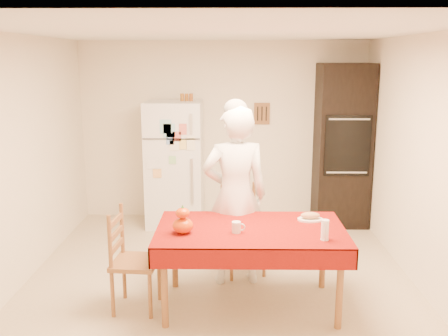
{
  "coord_description": "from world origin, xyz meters",
  "views": [
    {
      "loc": [
        0.12,
        -4.77,
        2.26
      ],
      "look_at": [
        0.05,
        0.2,
        1.16
      ],
      "focal_mm": 40.0,
      "sensor_mm": 36.0,
      "label": 1
    }
  ],
  "objects_px": {
    "dining_table": "(251,235)",
    "wine_glass": "(325,230)",
    "chair_far": "(241,226)",
    "pumpkin_lower": "(183,226)",
    "chair_left": "(129,256)",
    "coffee_mug": "(236,227)",
    "seated_woman": "(235,196)",
    "bread_plate": "(310,219)",
    "oven_cabinet": "(342,146)",
    "refrigerator": "(175,164)"
  },
  "relations": [
    {
      "from": "refrigerator",
      "to": "chair_left",
      "type": "distance_m",
      "value": 2.45
    },
    {
      "from": "dining_table",
      "to": "wine_glass",
      "type": "bearing_deg",
      "value": -25.22
    },
    {
      "from": "refrigerator",
      "to": "chair_left",
      "type": "relative_size",
      "value": 1.79
    },
    {
      "from": "dining_table",
      "to": "pumpkin_lower",
      "type": "xyz_separation_m",
      "value": [
        -0.6,
        -0.14,
        0.14
      ]
    },
    {
      "from": "chair_far",
      "to": "seated_woman",
      "type": "xyz_separation_m",
      "value": [
        -0.07,
        -0.27,
        0.4
      ]
    },
    {
      "from": "coffee_mug",
      "to": "pumpkin_lower",
      "type": "relative_size",
      "value": 0.55
    },
    {
      "from": "refrigerator",
      "to": "dining_table",
      "type": "bearing_deg",
      "value": -68.2
    },
    {
      "from": "dining_table",
      "to": "seated_woman",
      "type": "bearing_deg",
      "value": 104.45
    },
    {
      "from": "oven_cabinet",
      "to": "dining_table",
      "type": "xyz_separation_m",
      "value": [
        -1.33,
        -2.42,
        -0.41
      ]
    },
    {
      "from": "chair_far",
      "to": "pumpkin_lower",
      "type": "height_order",
      "value": "chair_far"
    },
    {
      "from": "seated_woman",
      "to": "pumpkin_lower",
      "type": "relative_size",
      "value": 9.96
    },
    {
      "from": "chair_far",
      "to": "wine_glass",
      "type": "distance_m",
      "value": 1.33
    },
    {
      "from": "chair_left",
      "to": "pumpkin_lower",
      "type": "distance_m",
      "value": 0.61
    },
    {
      "from": "seated_woman",
      "to": "coffee_mug",
      "type": "height_order",
      "value": "seated_woman"
    },
    {
      "from": "dining_table",
      "to": "seated_woman",
      "type": "distance_m",
      "value": 0.59
    },
    {
      "from": "oven_cabinet",
      "to": "seated_woman",
      "type": "height_order",
      "value": "oven_cabinet"
    },
    {
      "from": "bread_plate",
      "to": "coffee_mug",
      "type": "bearing_deg",
      "value": -153.59
    },
    {
      "from": "refrigerator",
      "to": "chair_far",
      "type": "xyz_separation_m",
      "value": [
        0.88,
        -1.57,
        -0.34
      ]
    },
    {
      "from": "dining_table",
      "to": "bread_plate",
      "type": "bearing_deg",
      "value": 21.56
    },
    {
      "from": "dining_table",
      "to": "chair_far",
      "type": "distance_m",
      "value": 0.83
    },
    {
      "from": "chair_far",
      "to": "bread_plate",
      "type": "xyz_separation_m",
      "value": [
        0.64,
        -0.58,
        0.26
      ]
    },
    {
      "from": "chair_far",
      "to": "refrigerator",
      "type": "bearing_deg",
      "value": 101.81
    },
    {
      "from": "oven_cabinet",
      "to": "seated_woman",
      "type": "distance_m",
      "value": 2.4
    },
    {
      "from": "wine_glass",
      "to": "bread_plate",
      "type": "xyz_separation_m",
      "value": [
        -0.04,
        0.51,
        -0.08
      ]
    },
    {
      "from": "refrigerator",
      "to": "bread_plate",
      "type": "distance_m",
      "value": 2.63
    },
    {
      "from": "chair_far",
      "to": "pumpkin_lower",
      "type": "distance_m",
      "value": 1.13
    },
    {
      "from": "oven_cabinet",
      "to": "wine_glass",
      "type": "xyz_separation_m",
      "value": [
        -0.72,
        -2.71,
        -0.25
      ]
    },
    {
      "from": "dining_table",
      "to": "coffee_mug",
      "type": "distance_m",
      "value": 0.22
    },
    {
      "from": "chair_left",
      "to": "seated_woman",
      "type": "bearing_deg",
      "value": -54.44
    },
    {
      "from": "dining_table",
      "to": "wine_glass",
      "type": "height_order",
      "value": "wine_glass"
    },
    {
      "from": "chair_left",
      "to": "seated_woman",
      "type": "height_order",
      "value": "seated_woman"
    },
    {
      "from": "chair_far",
      "to": "coffee_mug",
      "type": "distance_m",
      "value": 0.98
    },
    {
      "from": "chair_far",
      "to": "bread_plate",
      "type": "distance_m",
      "value": 0.9
    },
    {
      "from": "seated_woman",
      "to": "bread_plate",
      "type": "relative_size",
      "value": 7.6
    },
    {
      "from": "seated_woman",
      "to": "bread_plate",
      "type": "distance_m",
      "value": 0.78
    },
    {
      "from": "chair_far",
      "to": "pumpkin_lower",
      "type": "bearing_deg",
      "value": -136.84
    },
    {
      "from": "chair_left",
      "to": "chair_far",
      "type": "bearing_deg",
      "value": -45.93
    },
    {
      "from": "seated_woman",
      "to": "pumpkin_lower",
      "type": "bearing_deg",
      "value": 46.51
    },
    {
      "from": "coffee_mug",
      "to": "pumpkin_lower",
      "type": "distance_m",
      "value": 0.47
    },
    {
      "from": "chair_far",
      "to": "oven_cabinet",
      "type": "bearing_deg",
      "value": 31.54
    },
    {
      "from": "refrigerator",
      "to": "pumpkin_lower",
      "type": "distance_m",
      "value": 2.53
    },
    {
      "from": "oven_cabinet",
      "to": "chair_far",
      "type": "bearing_deg",
      "value": -130.97
    },
    {
      "from": "coffee_mug",
      "to": "wine_glass",
      "type": "relative_size",
      "value": 0.57
    },
    {
      "from": "oven_cabinet",
      "to": "chair_left",
      "type": "bearing_deg",
      "value": -134.65
    },
    {
      "from": "chair_far",
      "to": "coffee_mug",
      "type": "bearing_deg",
      "value": -111.33
    },
    {
      "from": "dining_table",
      "to": "coffee_mug",
      "type": "bearing_deg",
      "value": -136.85
    },
    {
      "from": "wine_glass",
      "to": "bread_plate",
      "type": "bearing_deg",
      "value": 94.67
    },
    {
      "from": "pumpkin_lower",
      "to": "oven_cabinet",
      "type": "bearing_deg",
      "value": 52.92
    },
    {
      "from": "chair_left",
      "to": "seated_woman",
      "type": "xyz_separation_m",
      "value": [
        0.97,
        0.58,
        0.4
      ]
    },
    {
      "from": "refrigerator",
      "to": "pumpkin_lower",
      "type": "xyz_separation_m",
      "value": [
        0.35,
        -2.51,
        -0.02
      ]
    }
  ]
}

